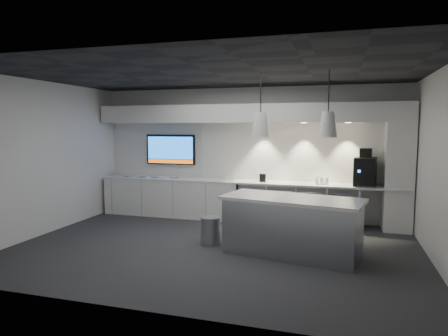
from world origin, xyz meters
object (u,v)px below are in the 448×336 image
(island, at_px, (292,226))
(bin, at_px, (210,231))
(coffee_machine, at_px, (365,170))
(wall_tv, at_px, (171,149))

(island, height_order, bin, island)
(bin, bearing_deg, island, -6.61)
(bin, bearing_deg, coffee_machine, 36.19)
(wall_tv, distance_m, island, 4.17)
(island, xyz_separation_m, coffee_machine, (1.23, 2.15, 0.73))
(wall_tv, xyz_separation_m, island, (3.23, -2.40, -1.08))
(bin, height_order, coffee_machine, coffee_machine)
(wall_tv, distance_m, bin, 3.13)
(coffee_machine, bearing_deg, wall_tv, -175.86)
(wall_tv, relative_size, coffee_machine, 1.62)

